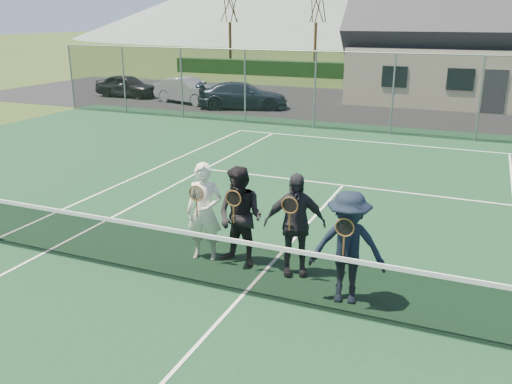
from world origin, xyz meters
TOP-DOWN VIEW (x-y plane):
  - ground at (0.00, 20.00)m, footprint 220.00×220.00m
  - court_surface at (0.00, 0.00)m, footprint 30.00×30.00m
  - tarmac_carpark at (-4.00, 20.00)m, footprint 40.00×12.00m
  - hedge_row at (0.00, 32.00)m, footprint 40.00×1.20m
  - car_a at (-15.19, 18.05)m, footprint 3.64×1.54m
  - car_b at (-10.91, 17.38)m, footprint 4.10×2.35m
  - car_c at (-7.65, 16.90)m, footprint 4.67×3.07m
  - court_markings at (0.00, 0.00)m, footprint 11.03×23.83m
  - tennis_net at (0.00, 0.00)m, footprint 11.68×0.08m
  - perimeter_fence at (0.00, 13.50)m, footprint 30.07×0.07m
  - player_a at (-1.22, 1.01)m, footprint 0.74×0.57m
  - player_b at (-0.51, 1.02)m, footprint 0.96×0.80m
  - player_c at (0.48, 1.06)m, footprint 1.14×0.81m
  - player_d at (1.54, 0.45)m, footprint 1.26×0.85m

SIDE VIEW (x-z plane):
  - ground at x=0.00m, z-range 0.00..0.00m
  - tarmac_carpark at x=-4.00m, z-range 0.00..0.01m
  - court_surface at x=0.00m, z-range 0.00..0.02m
  - court_markings at x=0.00m, z-range 0.02..0.03m
  - tennis_net at x=0.00m, z-range -0.01..1.09m
  - hedge_row at x=0.00m, z-range 0.00..1.10m
  - car_a at x=-15.19m, z-range 0.00..1.23m
  - car_c at x=-7.65m, z-range 0.00..1.26m
  - car_b at x=-10.91m, z-range 0.00..1.28m
  - player_d at x=1.54m, z-range 0.02..1.82m
  - player_b at x=-0.51m, z-range 0.02..1.82m
  - player_c at x=0.48m, z-range 0.02..1.82m
  - player_a at x=-1.22m, z-range 0.02..1.82m
  - perimeter_fence at x=0.00m, z-range 0.01..3.03m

